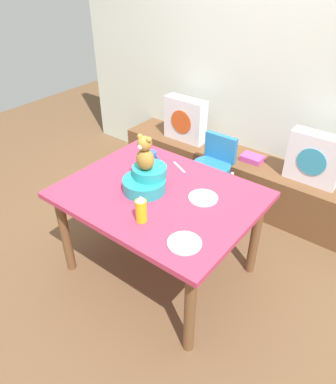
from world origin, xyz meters
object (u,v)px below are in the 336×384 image
at_px(pillow_floral_left, 185,120).
at_px(ketchup_bottle, 141,209).
at_px(pillow_floral_right, 315,159).
at_px(dining_table, 159,204).
at_px(teddy_bear, 145,154).
at_px(book_stack, 252,158).
at_px(dinner_plate_far, 184,243).
at_px(highchair, 212,168).
at_px(infant_seat_teal, 146,180).
at_px(coffee_mug, 152,157).
at_px(dinner_plate_near, 203,198).

height_order(pillow_floral_left, ketchup_bottle, ketchup_bottle).
bearing_deg(pillow_floral_right, dining_table, -117.74).
bearing_deg(ketchup_bottle, teddy_bear, 125.86).
xyz_separation_m(pillow_floral_right, book_stack, (-0.55, 0.02, -0.19)).
height_order(teddy_bear, dinner_plate_far, teddy_bear).
relative_size(teddy_bear, ketchup_bottle, 1.35).
bearing_deg(book_stack, teddy_bear, -98.85).
bearing_deg(pillow_floral_right, highchair, -150.32).
bearing_deg(infant_seat_teal, coffee_mug, 123.66).
bearing_deg(teddy_bear, infant_seat_teal, 90.00).
xyz_separation_m(dining_table, ketchup_bottle, (0.11, -0.30, 0.18)).
distance_m(pillow_floral_right, ketchup_bottle, 1.65).
height_order(ketchup_bottle, coffee_mug, ketchup_bottle).
relative_size(pillow_floral_left, pillow_floral_right, 1.00).
distance_m(coffee_mug, dinner_plate_near, 0.60).
bearing_deg(dinner_plate_near, book_stack, 98.86).
relative_size(dining_table, dinner_plate_far, 6.62).
height_order(infant_seat_teal, dinner_plate_far, infant_seat_teal).
distance_m(pillow_floral_left, coffee_mug, 1.03).
bearing_deg(teddy_bear, dinner_plate_far, -28.67).
relative_size(pillow_floral_right, teddy_bear, 1.76).
xyz_separation_m(pillow_floral_left, pillow_floral_right, (1.32, 0.00, 0.00)).
distance_m(highchair, dinner_plate_far, 1.27).
relative_size(pillow_floral_left, infant_seat_teal, 1.33).
xyz_separation_m(book_stack, dinner_plate_near, (0.18, -1.14, 0.26)).
bearing_deg(book_stack, pillow_floral_right, -2.17).
bearing_deg(pillow_floral_left, pillow_floral_right, 0.00).
bearing_deg(ketchup_bottle, pillow_floral_left, 116.53).
distance_m(dinner_plate_near, dinner_plate_far, 0.47).
distance_m(book_stack, dining_table, 1.28).
distance_m(teddy_bear, dinner_plate_near, 0.49).
xyz_separation_m(dinner_plate_near, dinner_plate_far, (0.16, -0.44, 0.00)).
distance_m(ketchup_bottle, dinner_plate_near, 0.47).
relative_size(book_stack, dinner_plate_near, 1.00).
relative_size(ketchup_bottle, dinner_plate_far, 0.92).
relative_size(dining_table, coffee_mug, 11.03).
bearing_deg(pillow_floral_right, dinner_plate_far, -97.85).
xyz_separation_m(pillow_floral_left, teddy_bear, (0.57, -1.27, 0.34)).
distance_m(pillow_floral_right, coffee_mug, 1.36).
xyz_separation_m(book_stack, ketchup_bottle, (0.01, -1.57, 0.34)).
relative_size(book_stack, dining_table, 0.15).
bearing_deg(infant_seat_teal, ketchup_bottle, -54.19).
bearing_deg(infant_seat_teal, dinner_plate_near, 20.94).
relative_size(coffee_mug, dinner_plate_near, 0.60).
bearing_deg(book_stack, dinner_plate_near, -81.14).
xyz_separation_m(coffee_mug, dinner_plate_near, (0.58, -0.16, -0.04)).
distance_m(highchair, dinner_plate_near, 0.82).
xyz_separation_m(pillow_floral_right, dinner_plate_far, (-0.22, -1.56, 0.07)).
bearing_deg(pillow_floral_left, infant_seat_teal, -65.82).
height_order(infant_seat_teal, coffee_mug, infant_seat_teal).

